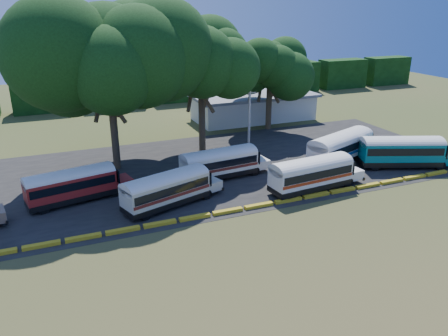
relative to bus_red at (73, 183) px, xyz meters
name	(u,v)px	position (x,y,z in m)	size (l,w,h in m)	color
ground	(216,221)	(10.51, -8.44, -1.80)	(160.00, 160.00, 0.00)	#2C4717
asphalt_strip	(184,172)	(11.51, 3.56, -1.79)	(64.00, 24.00, 0.02)	black
curb	(211,214)	(10.51, -7.44, -1.65)	(53.70, 0.45, 0.30)	gold
terminal_building	(253,106)	(28.51, 21.56, 0.24)	(19.00, 9.00, 4.00)	beige
treeline_backdrop	(117,89)	(10.51, 39.56, 1.20)	(130.00, 4.00, 6.00)	black
bus_red	(73,183)	(0.00, 0.00, 0.00)	(9.81, 4.22, 3.13)	black
bus_cream_west	(168,188)	(7.65, -4.20, 0.00)	(9.93, 5.25, 3.18)	black
bus_cream_east	(221,162)	(14.50, 0.33, 0.00)	(9.86, 3.29, 3.18)	black
bus_white_red	(313,172)	(21.45, -5.98, 0.07)	(10.25, 3.37, 3.31)	black
bus_white_blue	(342,146)	(28.67, -0.70, 0.26)	(11.28, 6.52, 3.63)	black
bus_teal	(403,150)	(34.22, -4.22, 0.20)	(10.81, 6.23, 3.48)	black
tree_west	(108,57)	(5.05, 7.44, 10.13)	(14.57, 14.57, 17.30)	#322819
tree_center	(201,59)	(15.91, 9.95, 9.24)	(10.35, 10.35, 14.88)	#322819
tree_east	(270,65)	(28.07, 15.64, 7.27)	(8.86, 8.86, 12.38)	#322819
utility_pole	(249,122)	(20.50, 6.28, 2.22)	(1.60, 0.30, 7.81)	gray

